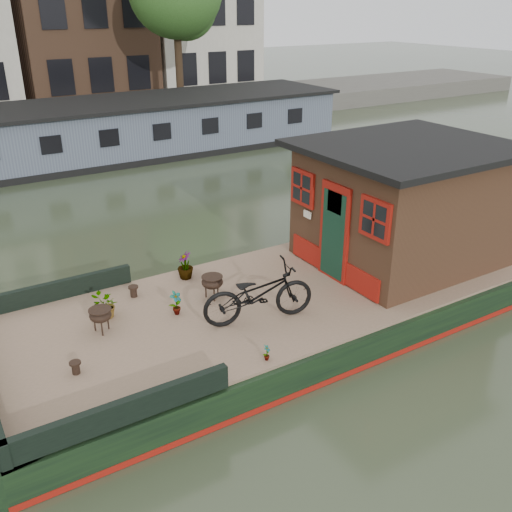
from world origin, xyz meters
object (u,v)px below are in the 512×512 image
cabin (404,203)px  potted_plant_a (176,303)px  bicycle (258,293)px  brazier_rear (212,287)px  brazier_front (101,320)px

cabin → potted_plant_a: size_ratio=9.10×
potted_plant_a → cabin: bearing=-3.2°
bicycle → brazier_rear: bicycle is taller
potted_plant_a → brazier_front: 1.28m
brazier_front → potted_plant_a: bearing=-5.3°
brazier_rear → bicycle: bearing=-74.9°
bicycle → brazier_rear: bearing=27.9°
brazier_front → brazier_rear: size_ratio=0.96×
brazier_front → brazier_rear: brazier_rear is taller
brazier_rear → potted_plant_a: bearing=-166.0°
cabin → bicycle: (-3.84, -0.62, -0.73)m
cabin → bicycle: bearing=-170.8°
potted_plant_a → brazier_front: size_ratio=1.04×
bicycle → cabin: bearing=-68.0°
brazier_front → brazier_rear: (2.08, 0.08, 0.01)m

